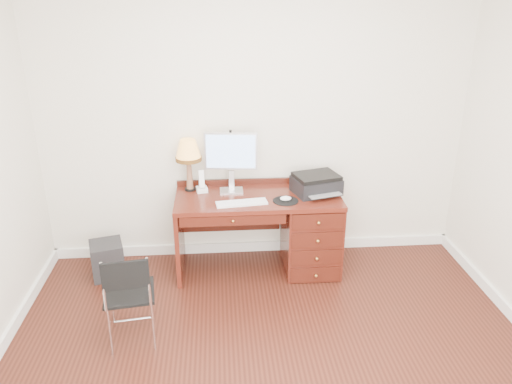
{
  "coord_description": "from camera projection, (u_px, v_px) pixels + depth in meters",
  "views": [
    {
      "loc": [
        -0.34,
        -2.76,
        2.5
      ],
      "look_at": [
        -0.03,
        1.2,
        0.87
      ],
      "focal_mm": 35.0,
      "sensor_mm": 36.0,
      "label": 1
    }
  ],
  "objects": [
    {
      "name": "monitor",
      "position": [
        231.0,
        154.0,
        4.52
      ],
      "size": [
        0.49,
        0.18,
        0.56
      ],
      "rotation": [
        0.0,
        0.0,
        -0.11
      ],
      "color": "silver",
      "rests_on": "desk"
    },
    {
      "name": "desk",
      "position": [
        292.0,
        228.0,
        4.69
      ],
      "size": [
        1.5,
        0.67,
        0.75
      ],
      "color": "#531B11",
      "rests_on": "ground"
    },
    {
      "name": "printer",
      "position": [
        316.0,
        184.0,
        4.57
      ],
      "size": [
        0.47,
        0.41,
        0.18
      ],
      "rotation": [
        0.0,
        0.0,
        0.28
      ],
      "color": "black",
      "rests_on": "desk"
    },
    {
      "name": "pen_cup",
      "position": [
        303.0,
        185.0,
        4.64
      ],
      "size": [
        0.08,
        0.08,
        0.1
      ],
      "primitive_type": "cylinder",
      "color": "black",
      "rests_on": "desk"
    },
    {
      "name": "ground",
      "position": [
        274.0,
        370.0,
        3.53
      ],
      "size": [
        4.0,
        4.0,
        0.0
      ],
      "primitive_type": "plane",
      "color": "black",
      "rests_on": "ground"
    },
    {
      "name": "equipment_box",
      "position": [
        107.0,
        259.0,
        4.63
      ],
      "size": [
        0.35,
        0.35,
        0.33
      ],
      "primitive_type": "cube",
      "rotation": [
        0.0,
        0.0,
        0.27
      ],
      "color": "black",
      "rests_on": "ground"
    },
    {
      "name": "mouse_pad",
      "position": [
        286.0,
        200.0,
        4.41
      ],
      "size": [
        0.23,
        0.23,
        0.05
      ],
      "color": "black",
      "rests_on": "desk"
    },
    {
      "name": "leg_lamp",
      "position": [
        188.0,
        153.0,
        4.53
      ],
      "size": [
        0.24,
        0.24,
        0.49
      ],
      "color": "black",
      "rests_on": "desk"
    },
    {
      "name": "room_shell",
      "position": [
        266.0,
        311.0,
        4.09
      ],
      "size": [
        4.0,
        4.0,
        4.0
      ],
      "color": "silver",
      "rests_on": "ground"
    },
    {
      "name": "keyboard",
      "position": [
        242.0,
        203.0,
        4.36
      ],
      "size": [
        0.46,
        0.18,
        0.02
      ],
      "primitive_type": "cube",
      "rotation": [
        0.0,
        0.0,
        0.13
      ],
      "color": "white",
      "rests_on": "desk"
    },
    {
      "name": "phone",
      "position": [
        202.0,
        185.0,
        4.6
      ],
      "size": [
        0.12,
        0.12,
        0.21
      ],
      "rotation": [
        0.0,
        0.0,
        0.2
      ],
      "color": "white",
      "rests_on": "desk"
    },
    {
      "name": "chair",
      "position": [
        127.0,
        290.0,
        3.62
      ],
      "size": [
        0.41,
        0.41,
        0.77
      ],
      "rotation": [
        0.0,
        0.0,
        0.14
      ],
      "color": "black",
      "rests_on": "ground"
    }
  ]
}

